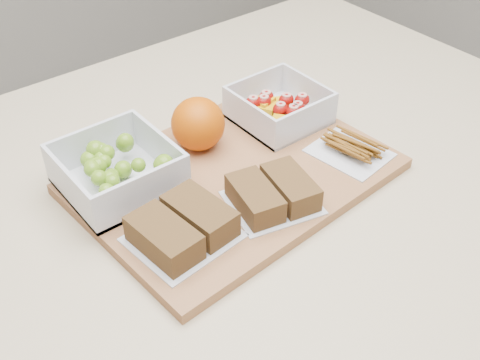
{
  "coord_description": "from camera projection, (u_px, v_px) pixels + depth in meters",
  "views": [
    {
      "loc": [
        -0.39,
        -0.51,
        1.44
      ],
      "look_at": [
        -0.0,
        -0.01,
        0.93
      ],
      "focal_mm": 45.0,
      "sensor_mm": 36.0,
      "label": 1
    }
  ],
  "objects": [
    {
      "name": "sandwich_bag_left",
      "position": [
        182.0,
        227.0,
        0.73
      ],
      "size": [
        0.13,
        0.12,
        0.04
      ],
      "color": "silver",
      "rests_on": "cutting_board"
    },
    {
      "name": "pretzel_bag",
      "position": [
        350.0,
        147.0,
        0.87
      ],
      "size": [
        0.1,
        0.12,
        0.02
      ],
      "color": "silver",
      "rests_on": "cutting_board"
    },
    {
      "name": "orange",
      "position": [
        198.0,
        124.0,
        0.86
      ],
      "size": [
        0.08,
        0.08,
        0.08
      ],
      "primitive_type": "sphere",
      "color": "#C95104",
      "rests_on": "cutting_board"
    },
    {
      "name": "sandwich_bag_center",
      "position": [
        273.0,
        193.0,
        0.78
      ],
      "size": [
        0.13,
        0.12,
        0.03
      ],
      "color": "silver",
      "rests_on": "cutting_board"
    },
    {
      "name": "cutting_board",
      "position": [
        235.0,
        176.0,
        0.85
      ],
      "size": [
        0.44,
        0.33,
        0.02
      ],
      "primitive_type": "cube",
      "rotation": [
        0.0,
        0.0,
        0.07
      ],
      "color": "#A46D44",
      "rests_on": "counter"
    },
    {
      "name": "grape_container",
      "position": [
        118.0,
        169.0,
        0.8
      ],
      "size": [
        0.14,
        0.14,
        0.06
      ],
      "color": "silver",
      "rests_on": "cutting_board"
    },
    {
      "name": "fruit_container",
      "position": [
        279.0,
        108.0,
        0.93
      ],
      "size": [
        0.13,
        0.13,
        0.05
      ],
      "color": "silver",
      "rests_on": "cutting_board"
    }
  ]
}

